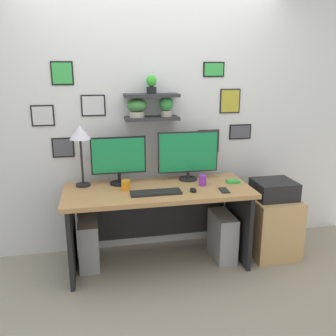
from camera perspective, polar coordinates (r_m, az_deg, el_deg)
The scene contains 16 objects.
ground_plane at distance 3.57m, azimuth -1.46°, elevation -14.74°, with size 8.00×8.00×0.00m, color gray.
back_wall_assembly at distance 3.54m, azimuth -2.88°, elevation 8.30°, with size 4.40×0.24×2.70m.
desk at distance 3.38m, azimuth -1.69°, elevation -6.31°, with size 1.68×0.68×0.75m.
monitor_left at distance 3.36m, azimuth -7.79°, elevation 1.51°, with size 0.50×0.18×0.44m.
monitor_right at distance 3.46m, azimuth 3.18°, elevation 2.17°, with size 0.59×0.18×0.47m.
keyboard at distance 3.13m, azimuth -1.93°, elevation -3.88°, with size 0.44×0.14×0.02m, color black.
computer_mouse at distance 3.18m, azimuth 3.98°, elevation -3.46°, with size 0.06×0.09×0.03m, color black.
desk_lamp at distance 3.31m, azimuth -13.68°, elevation 4.79°, with size 0.19×0.19×0.56m.
cell_phone at distance 3.23m, azimuth 8.83°, elevation -3.49°, with size 0.07×0.14×0.01m, color black.
coffee_mug at distance 3.23m, azimuth -6.67°, elevation -2.70°, with size 0.08×0.08×0.09m, color orange.
pen_cup at distance 3.34m, azimuth 5.46°, elevation -1.94°, with size 0.07×0.07×0.10m, color purple.
scissors_tray at distance 3.47m, azimuth 10.21°, elevation -2.10°, with size 0.12×0.08×0.02m, color green.
drawer_cabinet at distance 3.76m, azimuth 15.93°, elevation -8.69°, with size 0.44×0.50×0.58m, color tan.
printer at distance 3.63m, azimuth 16.37°, elevation -3.24°, with size 0.38×0.34×0.17m, color black.
computer_tower_left at distance 3.52m, azimuth -12.36°, elevation -11.40°, with size 0.18×0.40×0.45m, color #99999E.
computer_tower_right at distance 3.61m, azimuth 8.55°, elevation -10.51°, with size 0.18×0.40×0.45m, color #99999E.
Camera 1 is at (-0.53, -3.03, 1.80)m, focal length 38.68 mm.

